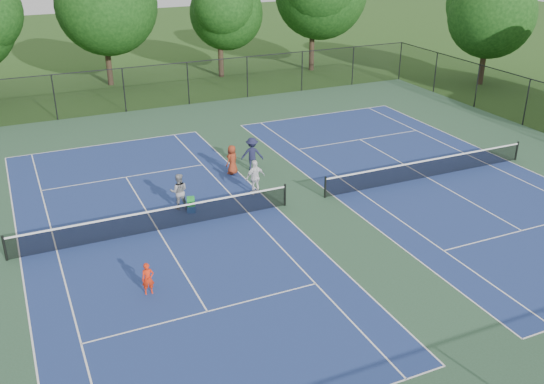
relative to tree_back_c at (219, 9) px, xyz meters
name	(u,v)px	position (x,y,z in m)	size (l,w,h in m)	color
ground	(305,202)	(-5.00, -25.00, -5.48)	(140.00, 140.00, 0.00)	#234716
court_pad	(305,201)	(-5.00, -25.00, -5.48)	(36.00, 36.00, 0.01)	#2A4B32
tennis_court_left	(158,229)	(-12.00, -25.00, -5.38)	(12.00, 23.83, 1.07)	navy
tennis_court_right	(427,176)	(2.00, -25.00, -5.38)	(12.00, 23.83, 1.07)	navy
perimeter_fence	(306,170)	(-5.00, -25.00, -3.88)	(36.08, 36.08, 3.02)	black
tree_back_c	(219,9)	(0.00, 0.00, 0.00)	(6.00, 6.00, 8.40)	#2D2116
tree_side_e	(490,9)	(18.00, -11.00, 0.33)	(6.60, 6.60, 8.87)	#2D2116
child_player	(148,279)	(-13.50, -29.51, -4.88)	(0.44, 0.29, 1.20)	red
instructor	(179,191)	(-10.53, -23.28, -4.64)	(0.82, 0.64, 1.69)	gray
bystander_a	(255,177)	(-6.77, -23.22, -4.62)	(1.01, 0.42, 1.72)	white
bystander_b	(252,154)	(-5.72, -20.34, -4.59)	(1.15, 0.66, 1.78)	#1B1D3C
bystander_c	(232,160)	(-6.86, -20.40, -4.71)	(0.75, 0.49, 1.54)	maroon
ball_crate	(191,209)	(-10.18, -23.87, -5.32)	(0.38, 0.32, 0.32)	navy
ball_hopper	(191,202)	(-10.18, -23.87, -4.95)	(0.34, 0.28, 0.42)	green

